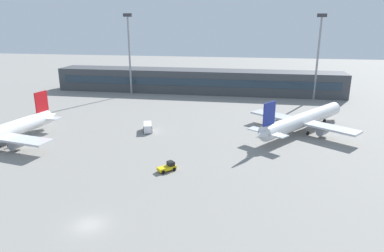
{
  "coord_description": "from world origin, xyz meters",
  "views": [
    {
      "loc": [
        21.48,
        -39.42,
        27.43
      ],
      "look_at": [
        7.72,
        40.0,
        3.0
      ],
      "focal_mm": 32.43,
      "sensor_mm": 36.0,
      "label": 1
    }
  ],
  "objects_px": {
    "airplane_mid": "(304,119)",
    "service_van_white": "(148,127)",
    "floodlight_tower_west": "(129,49)",
    "baggage_tug_yellow": "(168,167)",
    "floodlight_tower_east": "(318,52)"
  },
  "relations": [
    {
      "from": "baggage_tug_yellow",
      "to": "floodlight_tower_east",
      "type": "height_order",
      "value": "floodlight_tower_east"
    },
    {
      "from": "airplane_mid",
      "to": "service_van_white",
      "type": "height_order",
      "value": "airplane_mid"
    },
    {
      "from": "baggage_tug_yellow",
      "to": "service_van_white",
      "type": "bearing_deg",
      "value": 115.28
    },
    {
      "from": "floodlight_tower_east",
      "to": "baggage_tug_yellow",
      "type": "bearing_deg",
      "value": -117.98
    },
    {
      "from": "airplane_mid",
      "to": "floodlight_tower_west",
      "type": "distance_m",
      "value": 72.31
    },
    {
      "from": "service_van_white",
      "to": "floodlight_tower_west",
      "type": "relative_size",
      "value": 0.18
    },
    {
      "from": "airplane_mid",
      "to": "baggage_tug_yellow",
      "type": "xyz_separation_m",
      "value": [
        -28.8,
        -30.34,
        -2.34
      ]
    },
    {
      "from": "airplane_mid",
      "to": "service_van_white",
      "type": "distance_m",
      "value": 40.49
    },
    {
      "from": "airplane_mid",
      "to": "floodlight_tower_east",
      "type": "bearing_deg",
      "value": 77.71
    },
    {
      "from": "baggage_tug_yellow",
      "to": "floodlight_tower_west",
      "type": "xyz_separation_m",
      "value": [
        -31.19,
        68.21,
        16.39
      ]
    },
    {
      "from": "floodlight_tower_west",
      "to": "service_van_white",
      "type": "bearing_deg",
      "value": -65.8
    },
    {
      "from": "baggage_tug_yellow",
      "to": "floodlight_tower_east",
      "type": "relative_size",
      "value": 0.12
    },
    {
      "from": "airplane_mid",
      "to": "service_van_white",
      "type": "xyz_separation_m",
      "value": [
        -39.83,
        -6.98,
        -2.03
      ]
    },
    {
      "from": "service_van_white",
      "to": "floodlight_tower_west",
      "type": "distance_m",
      "value": 51.72
    },
    {
      "from": "floodlight_tower_east",
      "to": "floodlight_tower_west",
      "type": "bearing_deg",
      "value": -177.87
    }
  ]
}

